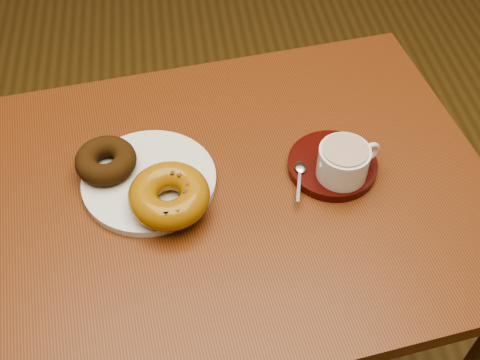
{
  "coord_description": "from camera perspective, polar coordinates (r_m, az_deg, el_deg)",
  "views": [
    {
      "loc": [
        -0.2,
        -0.81,
        1.59
      ],
      "look_at": [
        -0.11,
        -0.18,
        0.84
      ],
      "focal_mm": 45.0,
      "sensor_mm": 36.0,
      "label": 1
    }
  ],
  "objects": [
    {
      "name": "ground",
      "position": [
        1.79,
        2.86,
        -12.74
      ],
      "size": [
        6.0,
        6.0,
        0.0
      ],
      "primitive_type": "plane",
      "color": "brown",
      "rests_on": "ground"
    },
    {
      "name": "cafe_table",
      "position": [
        1.09,
        -1.04,
        -5.24
      ],
      "size": [
        0.95,
        0.76,
        0.82
      ],
      "rotation": [
        0.0,
        0.0,
        0.12
      ],
      "color": "#5E2F14",
      "rests_on": "ground"
    },
    {
      "name": "coffee_cup",
      "position": [
        0.98,
        9.84,
        1.76
      ],
      "size": [
        0.11,
        0.08,
        0.06
      ],
      "rotation": [
        0.0,
        0.0,
        0.29
      ],
      "color": "silver",
      "rests_on": "saucer"
    },
    {
      "name": "donut_plate",
      "position": [
        1.0,
        -8.6,
        -0.03
      ],
      "size": [
        0.28,
        0.28,
        0.01
      ],
      "primitive_type": "cylinder",
      "rotation": [
        0.0,
        0.0,
        -0.31
      ],
      "color": "silver",
      "rests_on": "cafe_table"
    },
    {
      "name": "teaspoon",
      "position": [
        1.0,
        5.7,
        0.87
      ],
      "size": [
        0.03,
        0.09,
        0.01
      ],
      "rotation": [
        0.0,
        0.0,
        -0.25
      ],
      "color": "silver",
      "rests_on": "saucer"
    },
    {
      "name": "saucer",
      "position": [
        1.03,
        8.74,
        1.41
      ],
      "size": [
        0.18,
        0.18,
        0.02
      ],
      "primitive_type": "cylinder",
      "rotation": [
        0.0,
        0.0,
        0.23
      ],
      "color": "#320906",
      "rests_on": "cafe_table"
    },
    {
      "name": "donut_cinnamon",
      "position": [
        1.01,
        -12.61,
        1.82
      ],
      "size": [
        0.11,
        0.11,
        0.04
      ],
      "primitive_type": "torus",
      "rotation": [
        0.0,
        0.0,
        -0.04
      ],
      "color": "#301B09",
      "rests_on": "donut_plate"
    },
    {
      "name": "donut_caramel",
      "position": [
        0.94,
        -6.74,
        -1.47
      ],
      "size": [
        0.15,
        0.15,
        0.05
      ],
      "rotation": [
        0.0,
        0.0,
        -0.14
      ],
      "color": "#976310",
      "rests_on": "donut_plate"
    }
  ]
}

